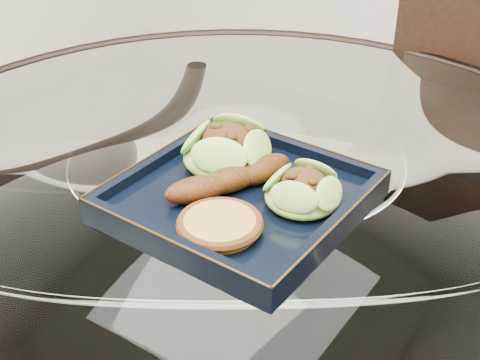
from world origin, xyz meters
The scene contains 7 objects.
dining_table centered at (0.00, 0.00, 0.60)m, with size 1.13×1.13×0.77m.
dining_chair centered at (0.21, 0.47, 0.57)m, with size 0.51×0.51×1.02m.
navy_plate centered at (0.04, -0.06, 0.77)m, with size 0.27×0.27×0.02m, color black.
lettuce_wrap_left centered at (-0.01, -0.01, 0.80)m, with size 0.11×0.11×0.04m, color #77AB31.
lettuce_wrap_right centered at (0.12, -0.03, 0.80)m, with size 0.09×0.09×0.03m, color #5B9C2D.
roasted_plantain centered at (0.03, -0.05, 0.80)m, with size 0.16×0.03×0.03m, color #61290A.
crumb_patty centered at (0.07, -0.13, 0.79)m, with size 0.09×0.09×0.02m, color #BD913F.
Camera 1 is at (0.42, -0.62, 1.23)m, focal length 50.00 mm.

